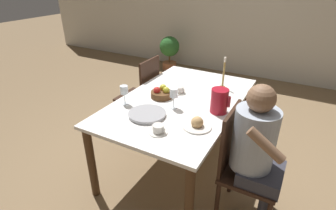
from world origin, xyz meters
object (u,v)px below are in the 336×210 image
teacup_near_person (158,129)px  candlestick_tall (223,76)px  serving_tray (147,114)px  wine_glass_water (174,94)px  fruit_bowl (162,93)px  teacup_across (179,90)px  bread_plate (197,124)px  person_seated (257,149)px  red_pitcher (219,101)px  chair_person_side (242,165)px  potted_plant (169,49)px  chair_opposite (142,94)px  wine_glass_juice (124,91)px

teacup_near_person → candlestick_tall: size_ratio=0.45×
serving_tray → wine_glass_water: bearing=61.3°
wine_glass_water → fruit_bowl: wine_glass_water is taller
teacup_across → bread_plate: bearing=-51.3°
wine_glass_water → teacup_near_person: bearing=-78.2°
bread_plate → fruit_bowl: (-0.51, 0.34, 0.01)m
candlestick_tall → person_seated: bearing=-57.2°
wine_glass_water → bread_plate: size_ratio=0.82×
red_pitcher → candlestick_tall: (-0.14, 0.52, 0.02)m
candlestick_tall → wine_glass_water: bearing=-109.7°
chair_person_side → person_seated: (0.09, -0.03, 0.20)m
wine_glass_water → potted_plant: wine_glass_water is taller
person_seated → bread_plate: 0.47m
chair_person_side → chair_opposite: 1.57m
chair_person_side → teacup_near_person: (-0.59, -0.25, 0.27)m
teacup_across → fruit_bowl: bearing=-120.8°
chair_opposite → serving_tray: size_ratio=2.97×
person_seated → wine_glass_juice: (-1.19, 0.05, 0.17)m
serving_tray → candlestick_tall: candlestick_tall is taller
wine_glass_juice → fruit_bowl: size_ratio=0.86×
teacup_near_person → serving_tray: 0.28m
chair_opposite → wine_glass_water: size_ratio=5.05×
chair_person_side → person_seated: size_ratio=0.80×
person_seated → teacup_across: (-0.87, 0.50, 0.07)m
wine_glass_juice → bread_plate: bearing=-4.2°
wine_glass_juice → bread_plate: wine_glass_juice is taller
teacup_near_person → bread_plate: bread_plate is taller
red_pitcher → wine_glass_water: 0.39m
teacup_across → potted_plant: (-1.44, 2.44, -0.35)m
chair_person_side → candlestick_tall: candlestick_tall is taller
fruit_bowl → chair_person_side: bearing=-19.0°
wine_glass_juice → bread_plate: 0.74m
bread_plate → person_seated: bearing=0.8°
teacup_across → potted_plant: 2.85m
fruit_bowl → person_seated: bearing=-18.9°
chair_person_side → potted_plant: (-2.21, 2.91, -0.08)m
bread_plate → fruit_bowl: bearing=146.4°
red_pitcher → fruit_bowl: size_ratio=1.02×
chair_opposite → wine_glass_juice: chair_opposite is taller
serving_tray → chair_person_side: bearing=5.0°
chair_person_side → potted_plant: size_ratio=1.39×
chair_opposite → teacup_across: bearing=-111.7°
candlestick_tall → potted_plant: size_ratio=0.49×
teacup_across → candlestick_tall: bearing=44.8°
chair_person_side → chair_opposite: size_ratio=1.00×
bread_plate → fruit_bowl: size_ratio=1.10×
wine_glass_juice → fruit_bowl: bearing=52.6°
chair_opposite → teacup_near_person: bearing=-140.1°
red_pitcher → fruit_bowl: (-0.57, 0.02, -0.06)m
red_pitcher → wine_glass_juice: 0.83m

